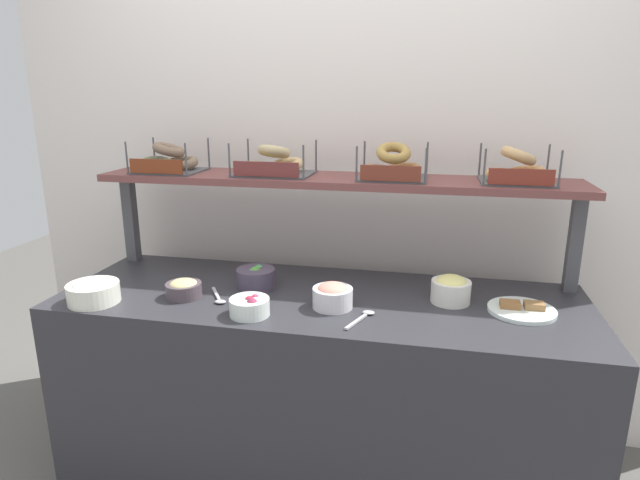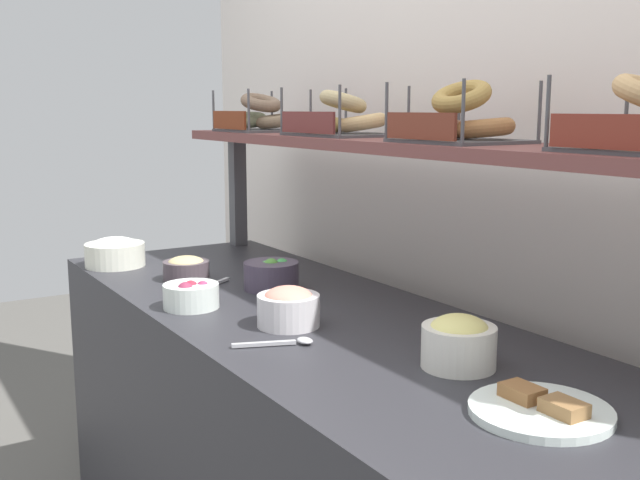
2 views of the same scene
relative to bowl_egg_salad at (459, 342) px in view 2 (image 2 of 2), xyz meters
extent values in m
cube|color=white|center=(-0.50, 0.51, 0.30)|extent=(3.25, 0.06, 2.40)
cube|color=#2D2D33|center=(-0.50, -0.04, -0.48)|extent=(2.05, 0.70, 0.85)
cube|color=#4C4C51|center=(-1.46, 0.23, 0.15)|extent=(0.05, 0.05, 0.40)
cube|color=brown|center=(-0.50, 0.23, 0.36)|extent=(2.01, 0.32, 0.03)
cylinder|color=white|center=(0.00, 0.00, -0.01)|extent=(0.15, 0.15, 0.08)
ellipsoid|color=#F5E984|center=(0.00, 0.00, 0.03)|extent=(0.12, 0.12, 0.06)
cylinder|color=#51444A|center=(-1.01, -0.17, -0.02)|extent=(0.14, 0.14, 0.06)
ellipsoid|color=#CBBA7E|center=(-1.01, -0.17, 0.00)|extent=(0.11, 0.11, 0.04)
cylinder|color=white|center=(-1.32, -0.29, -0.02)|extent=(0.19, 0.19, 0.08)
ellipsoid|color=white|center=(-1.32, -0.29, 0.02)|extent=(0.15, 0.15, 0.05)
cylinder|color=white|center=(-0.43, -0.15, -0.02)|extent=(0.15, 0.15, 0.08)
ellipsoid|color=#F1947F|center=(-0.43, -0.15, 0.02)|extent=(0.12, 0.12, 0.05)
cylinder|color=#493E52|center=(-0.77, -0.01, -0.01)|extent=(0.16, 0.16, 0.08)
sphere|color=#48AE56|center=(-0.77, 0.03, 0.01)|extent=(0.04, 0.04, 0.04)
sphere|color=#55993C|center=(-0.77, -0.01, 0.01)|extent=(0.05, 0.05, 0.05)
sphere|color=#5B9E5C|center=(-0.79, -0.02, 0.01)|extent=(0.03, 0.03, 0.03)
cylinder|color=white|center=(-0.70, -0.28, -0.02)|extent=(0.14, 0.14, 0.06)
sphere|color=#8D2E4B|center=(-0.69, -0.30, 0.00)|extent=(0.04, 0.04, 0.04)
sphere|color=#A1355D|center=(-0.69, -0.25, 0.00)|extent=(0.03, 0.03, 0.03)
sphere|color=#AD2539|center=(-0.70, -0.28, 0.00)|extent=(0.04, 0.04, 0.04)
cylinder|color=white|center=(0.25, -0.05, -0.05)|extent=(0.24, 0.24, 0.01)
cube|color=#946236|center=(0.21, -0.05, -0.03)|extent=(0.07, 0.05, 0.02)
cube|color=olive|center=(0.29, -0.04, -0.03)|extent=(0.07, 0.05, 0.02)
cube|color=#B7B7BC|center=(-0.90, -0.12, -0.05)|extent=(0.09, 0.12, 0.01)
ellipsoid|color=#B7B7BC|center=(-0.85, -0.20, -0.05)|extent=(0.04, 0.03, 0.01)
cube|color=#B7B7BC|center=(-0.32, -0.27, -0.05)|extent=(0.06, 0.14, 0.01)
ellipsoid|color=#B7B7BC|center=(-0.29, -0.18, -0.05)|extent=(0.04, 0.03, 0.01)
cube|color=#4C4C51|center=(-1.23, 0.21, 0.38)|extent=(0.28, 0.24, 0.01)
cylinder|color=#4C4C51|center=(-1.37, 0.09, 0.45)|extent=(0.01, 0.01, 0.14)
cylinder|color=#4C4C51|center=(-1.10, 0.09, 0.45)|extent=(0.01, 0.01, 0.14)
cylinder|color=#4C4C51|center=(-1.37, 0.32, 0.45)|extent=(0.01, 0.01, 0.14)
cylinder|color=#4C4C51|center=(-1.10, 0.32, 0.45)|extent=(0.01, 0.01, 0.14)
cube|color=maroon|center=(-1.23, 0.09, 0.42)|extent=(0.24, 0.01, 0.06)
torus|color=#6F7355|center=(-1.28, 0.18, 0.42)|extent=(0.20, 0.20, 0.06)
torus|color=#7C674F|center=(-1.19, 0.24, 0.41)|extent=(0.16, 0.16, 0.06)
torus|color=#7F6652|center=(-1.23, 0.21, 0.47)|extent=(0.17, 0.17, 0.08)
cube|color=#4C4C51|center=(-0.76, 0.23, 0.38)|extent=(0.32, 0.24, 0.01)
cylinder|color=#4C4C51|center=(-0.91, 0.11, 0.45)|extent=(0.01, 0.01, 0.14)
cylinder|color=#4C4C51|center=(-0.60, 0.11, 0.45)|extent=(0.01, 0.01, 0.14)
cylinder|color=#4C4C51|center=(-0.91, 0.34, 0.45)|extent=(0.01, 0.01, 0.14)
cylinder|color=#4C4C51|center=(-0.60, 0.34, 0.45)|extent=(0.01, 0.01, 0.14)
cube|color=brown|center=(-0.76, 0.11, 0.42)|extent=(0.27, 0.01, 0.06)
torus|color=tan|center=(-0.81, 0.20, 0.41)|extent=(0.20, 0.20, 0.05)
torus|color=tan|center=(-0.71, 0.26, 0.42)|extent=(0.20, 0.20, 0.06)
torus|color=tan|center=(-0.76, 0.23, 0.47)|extent=(0.18, 0.18, 0.08)
cube|color=#4C4C51|center=(-0.25, 0.22, 0.38)|extent=(0.27, 0.24, 0.01)
cylinder|color=#4C4C51|center=(-0.38, 0.10, 0.45)|extent=(0.01, 0.01, 0.14)
cylinder|color=#4C4C51|center=(-0.12, 0.10, 0.45)|extent=(0.01, 0.01, 0.14)
cylinder|color=#4C4C51|center=(-0.38, 0.33, 0.45)|extent=(0.01, 0.01, 0.14)
cylinder|color=#4C4C51|center=(-0.12, 0.33, 0.45)|extent=(0.01, 0.01, 0.14)
cube|color=brown|center=(-0.25, 0.10, 0.42)|extent=(0.23, 0.01, 0.06)
torus|color=#AB7257|center=(-0.30, 0.19, 0.41)|extent=(0.19, 0.19, 0.06)
torus|color=#A36B3D|center=(-0.21, 0.25, 0.41)|extent=(0.20, 0.20, 0.05)
torus|color=#AB8644|center=(-0.25, 0.22, 0.48)|extent=(0.16, 0.17, 0.09)
cylinder|color=#4C4C51|center=(0.10, 0.11, 0.45)|extent=(0.01, 0.01, 0.14)
cylinder|color=#4C4C51|center=(0.10, 0.34, 0.45)|extent=(0.01, 0.01, 0.14)
cube|color=maroon|center=(0.23, 0.11, 0.42)|extent=(0.23, 0.01, 0.06)
torus|color=tan|center=(0.18, 0.20, 0.41)|extent=(0.17, 0.17, 0.05)
camera|label=1|loc=(-0.09, -1.94, 0.72)|focal=29.77mm
camera|label=2|loc=(1.06, -0.99, 0.46)|focal=42.00mm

